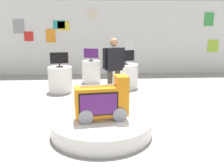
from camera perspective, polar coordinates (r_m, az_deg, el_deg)
ground_plane at (r=5.31m, az=1.59°, el=-8.43°), size 30.00×30.00×0.00m
back_wall_display at (r=10.29m, az=-1.17°, el=10.39°), size 10.99×0.13×2.92m
main_display_pedestal at (r=4.69m, az=-2.39°, el=-9.60°), size 1.85×1.85×0.27m
novelty_firetruck_tv at (r=4.53m, az=-2.22°, el=-4.25°), size 0.99×0.52×0.81m
display_pedestal_left_rear at (r=7.70m, az=-11.75°, el=1.07°), size 0.71×0.71×0.76m
tv_on_left_rear at (r=7.59m, az=-11.98°, el=5.65°), size 0.53×0.20×0.43m
display_pedestal_center_rear at (r=8.83m, az=-4.77°, el=2.82°), size 0.65×0.65×0.76m
tv_on_center_rear at (r=8.73m, az=-4.84°, el=6.92°), size 0.56×0.20×0.45m
display_pedestal_right_rear at (r=8.06m, az=3.05°, el=1.86°), size 0.81×0.81×0.76m
tv_on_right_rear at (r=7.95m, az=3.11°, el=6.36°), size 0.56×0.18×0.44m
shopper_browsing_near_truck at (r=5.92m, az=0.42°, el=3.80°), size 0.53×0.32×1.68m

